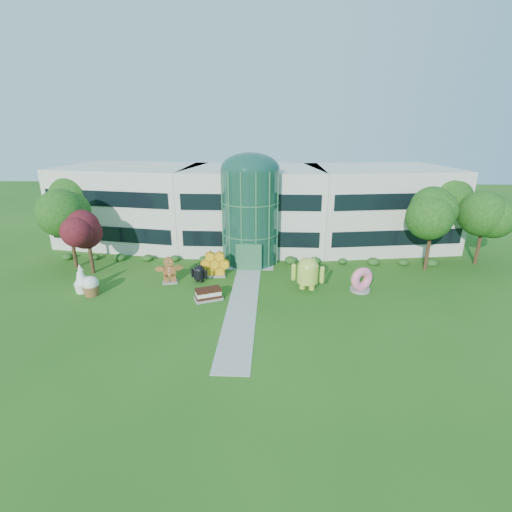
# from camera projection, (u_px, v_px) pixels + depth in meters

# --- Properties ---
(ground) EXTENTS (140.00, 140.00, 0.00)m
(ground) POSITION_uv_depth(u_px,v_px,m) (241.00, 312.00, 29.31)
(ground) COLOR #215114
(ground) RESTS_ON ground
(building) EXTENTS (46.00, 15.00, 9.30)m
(building) POSITION_uv_depth(u_px,v_px,m) (254.00, 207.00, 44.72)
(building) COLOR beige
(building) RESTS_ON ground
(atrium) EXTENTS (6.00, 6.00, 9.80)m
(atrium) POSITION_uv_depth(u_px,v_px,m) (250.00, 216.00, 38.98)
(atrium) COLOR #194738
(atrium) RESTS_ON ground
(walkway) EXTENTS (2.40, 20.00, 0.04)m
(walkway) POSITION_uv_depth(u_px,v_px,m) (243.00, 300.00, 31.19)
(walkway) COLOR #9E9E93
(walkway) RESTS_ON ground
(tree_red) EXTENTS (4.00, 4.00, 6.00)m
(tree_red) POSITION_uv_depth(u_px,v_px,m) (89.00, 244.00, 36.08)
(tree_red) COLOR #3F0C14
(tree_red) RESTS_ON ground
(trees_backdrop) EXTENTS (52.00, 8.00, 8.40)m
(trees_backdrop) POSITION_uv_depth(u_px,v_px,m) (251.00, 221.00, 40.16)
(trees_backdrop) COLOR #113F0F
(trees_backdrop) RESTS_ON ground
(android_green) EXTENTS (3.43, 2.65, 3.46)m
(android_green) POSITION_uv_depth(u_px,v_px,m) (308.00, 271.00, 32.87)
(android_green) COLOR #A9C43F
(android_green) RESTS_ON ground
(android_black) EXTENTS (1.92, 1.50, 1.93)m
(android_black) POSITION_uv_depth(u_px,v_px,m) (199.00, 272.00, 34.65)
(android_black) COLOR black
(android_black) RESTS_ON ground
(donut) EXTENTS (2.43, 1.90, 2.28)m
(donut) POSITION_uv_depth(u_px,v_px,m) (361.00, 279.00, 32.69)
(donut) COLOR pink
(donut) RESTS_ON ground
(gingerbread) EXTENTS (2.96, 1.69, 2.57)m
(gingerbread) POSITION_uv_depth(u_px,v_px,m) (169.00, 270.00, 34.35)
(gingerbread) COLOR brown
(gingerbread) RESTS_ON ground
(ice_cream_sandwich) EXTENTS (2.57, 1.98, 1.03)m
(ice_cream_sandwich) POSITION_uv_depth(u_px,v_px,m) (208.00, 294.00, 31.22)
(ice_cream_sandwich) COLOR black
(ice_cream_sandwich) RESTS_ON ground
(honeycomb) EXTENTS (3.00, 1.24, 2.31)m
(honeycomb) POSITION_uv_depth(u_px,v_px,m) (215.00, 265.00, 35.87)
(honeycomb) COLOR #F0AD18
(honeycomb) RESTS_ON ground
(froyo) EXTENTS (1.79, 1.79, 2.53)m
(froyo) POSITION_uv_depth(u_px,v_px,m) (81.00, 279.00, 32.47)
(froyo) COLOR white
(froyo) RESTS_ON ground
(cupcake) EXTENTS (1.94, 1.94, 1.76)m
(cupcake) POSITION_uv_depth(u_px,v_px,m) (91.00, 286.00, 31.94)
(cupcake) COLOR white
(cupcake) RESTS_ON ground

